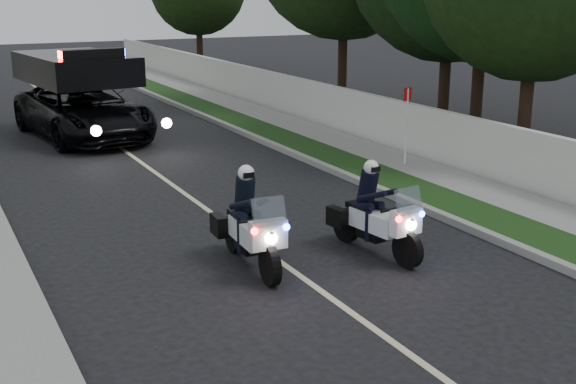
# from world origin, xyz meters

# --- Properties ---
(ground) EXTENTS (120.00, 120.00, 0.00)m
(ground) POSITION_xyz_m (0.00, 0.00, 0.00)
(ground) COLOR black
(ground) RESTS_ON ground
(curb_right) EXTENTS (0.20, 60.00, 0.15)m
(curb_right) POSITION_xyz_m (4.10, 10.00, 0.07)
(curb_right) COLOR gray
(curb_right) RESTS_ON ground
(grass_verge) EXTENTS (1.20, 60.00, 0.16)m
(grass_verge) POSITION_xyz_m (4.80, 10.00, 0.08)
(grass_verge) COLOR #193814
(grass_verge) RESTS_ON ground
(sidewalk_right) EXTENTS (1.40, 60.00, 0.16)m
(sidewalk_right) POSITION_xyz_m (6.10, 10.00, 0.08)
(sidewalk_right) COLOR gray
(sidewalk_right) RESTS_ON ground
(property_wall) EXTENTS (0.22, 60.00, 1.50)m
(property_wall) POSITION_xyz_m (7.10, 10.00, 0.75)
(property_wall) COLOR beige
(property_wall) RESTS_ON ground
(lane_marking) EXTENTS (0.12, 50.00, 0.01)m
(lane_marking) POSITION_xyz_m (0.00, 10.00, 0.00)
(lane_marking) COLOR #BFB78C
(lane_marking) RESTS_ON ground
(police_moto_left) EXTENTS (0.86, 2.14, 1.78)m
(police_moto_left) POSITION_xyz_m (-0.56, 3.91, 0.00)
(police_moto_left) COLOR silver
(police_moto_left) RESTS_ON ground
(police_moto_right) EXTENTS (0.97, 2.10, 1.72)m
(police_moto_right) POSITION_xyz_m (1.71, 3.50, 0.00)
(police_moto_right) COLOR white
(police_moto_right) RESTS_ON ground
(police_suv) EXTENTS (3.70, 6.66, 3.08)m
(police_suv) POSITION_xyz_m (-0.60, 16.68, 0.00)
(police_suv) COLOR black
(police_suv) RESTS_ON ground
(sign_post) EXTENTS (0.45, 0.45, 2.23)m
(sign_post) POSITION_xyz_m (6.00, 8.53, 0.00)
(sign_post) COLOR red
(sign_post) RESTS_ON ground
(tree_right_a) EXTENTS (7.89, 7.89, 10.15)m
(tree_right_a) POSITION_xyz_m (9.45, 7.85, 0.00)
(tree_right_a) COLOR #1A3410
(tree_right_a) RESTS_ON ground
(tree_right_b) EXTENTS (8.36, 8.36, 11.28)m
(tree_right_b) POSITION_xyz_m (9.94, 10.38, 0.00)
(tree_right_b) COLOR #153812
(tree_right_b) RESTS_ON ground
(tree_right_c) EXTENTS (6.73, 6.73, 10.72)m
(tree_right_c) POSITION_xyz_m (10.00, 12.03, 0.00)
(tree_right_c) COLOR black
(tree_right_c) RESTS_ON ground
(tree_right_d) EXTENTS (7.94, 7.94, 12.14)m
(tree_right_d) POSITION_xyz_m (10.02, 18.43, 0.00)
(tree_right_d) COLOR #1F3E14
(tree_right_d) RESTS_ON ground
(tree_right_e) EXTENTS (5.52, 5.52, 9.06)m
(tree_right_e) POSITION_xyz_m (9.79, 33.93, 0.00)
(tree_right_e) COLOR #19310F
(tree_right_e) RESTS_ON ground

